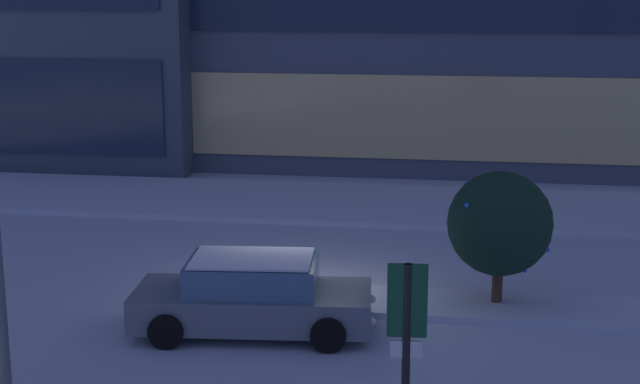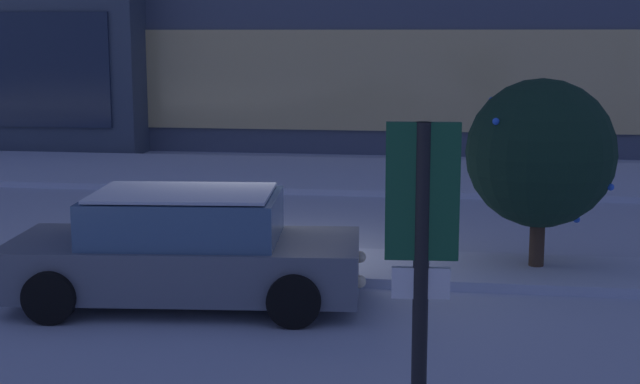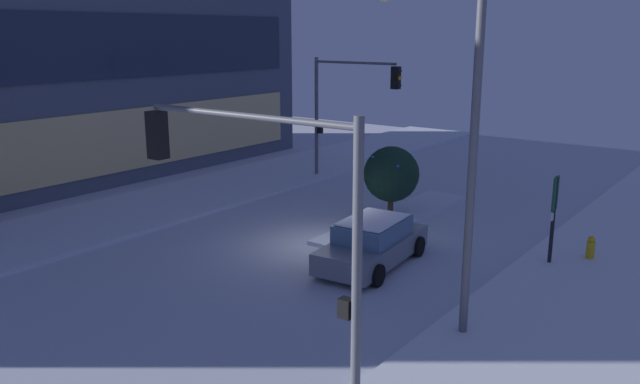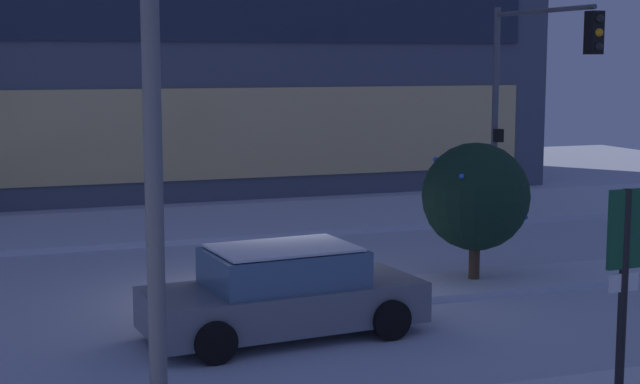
{
  "view_description": "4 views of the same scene",
  "coord_description": "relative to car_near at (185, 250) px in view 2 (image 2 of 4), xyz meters",
  "views": [
    {
      "loc": [
        3.32,
        -18.81,
        6.48
      ],
      "look_at": [
        0.29,
        0.65,
        2.15
      ],
      "focal_mm": 52.16,
      "sensor_mm": 36.0,
      "label": 1
    },
    {
      "loc": [
        2.86,
        -13.52,
        3.5
      ],
      "look_at": [
        0.8,
        0.59,
        1.02
      ],
      "focal_mm": 51.31,
      "sensor_mm": 36.0,
      "label": 2
    },
    {
      "loc": [
        -16.68,
        -12.39,
        7.11
      ],
      "look_at": [
        1.12,
        0.98,
        1.52
      ],
      "focal_mm": 35.93,
      "sensor_mm": 36.0,
      "label": 3
    },
    {
      "loc": [
        -5.14,
        -16.98,
        4.5
      ],
      "look_at": [
        1.47,
        1.59,
        1.78
      ],
      "focal_mm": 54.22,
      "sensor_mm": 36.0,
      "label": 4
    }
  ],
  "objects": [
    {
      "name": "curb_strip_far",
      "position": [
        0.55,
        10.86,
        -0.64
      ],
      "size": [
        52.0,
        5.2,
        0.14
      ],
      "primitive_type": "cube",
      "color": "silver",
      "rests_on": "ground"
    },
    {
      "name": "decorated_tree_median",
      "position": [
        4.67,
        2.13,
        1.08
      ],
      "size": [
        2.14,
        2.14,
        2.87
      ],
      "color": "#473323",
      "rests_on": "ground"
    },
    {
      "name": "parking_info_sign",
      "position": [
        3.2,
        -4.49,
        1.12
      ],
      "size": [
        0.55,
        0.12,
        2.86
      ],
      "rotation": [
        0.0,
        0.0,
        1.65
      ],
      "color": "black",
      "rests_on": "ground"
    },
    {
      "name": "ground",
      "position": [
        0.55,
        2.32,
        -0.71
      ],
      "size": [
        52.0,
        52.0,
        0.0
      ],
      "primitive_type": "plane",
      "color": "silver"
    },
    {
      "name": "median_strip",
      "position": [
        4.79,
        1.94,
        -0.64
      ],
      "size": [
        9.0,
        1.8,
        0.14
      ],
      "primitive_type": "cube",
      "color": "silver",
      "rests_on": "ground"
    },
    {
      "name": "car_near",
      "position": [
        0.0,
        0.0,
        0.0
      ],
      "size": [
        4.74,
        2.39,
        1.49
      ],
      "rotation": [
        0.0,
        0.0,
        0.1
      ],
      "color": "slate",
      "rests_on": "ground"
    }
  ]
}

